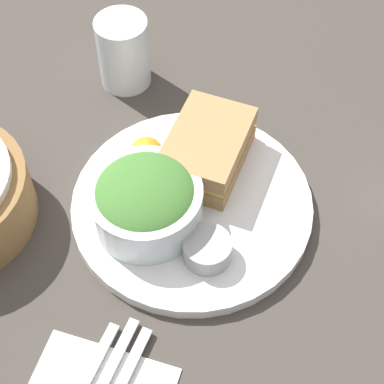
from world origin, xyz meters
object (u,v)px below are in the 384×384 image
at_px(dressing_cup, 207,249).
at_px(drink_glass, 123,52).
at_px(sandwich, 211,150).
at_px(plate, 192,205).
at_px(salad_bowl, 146,200).

relative_size(dressing_cup, drink_glass, 0.54).
relative_size(sandwich, drink_glass, 1.28).
xyz_separation_m(plate, salad_bowl, (-0.04, 0.05, 0.04)).
bearing_deg(salad_bowl, sandwich, -25.94).
relative_size(plate, salad_bowl, 2.21).
bearing_deg(sandwich, drink_glass, 52.32).
distance_m(dressing_cup, drink_glass, 0.33).
bearing_deg(dressing_cup, salad_bowl, 70.85).
bearing_deg(plate, dressing_cup, -149.78).
height_order(dressing_cup, drink_glass, drink_glass).
height_order(plate, dressing_cup, dressing_cup).
height_order(plate, drink_glass, drink_glass).
relative_size(plate, dressing_cup, 5.25).
bearing_deg(drink_glass, plate, -139.94).
xyz_separation_m(sandwich, drink_glass, (0.13, 0.17, 0.01)).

